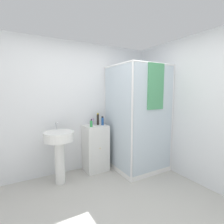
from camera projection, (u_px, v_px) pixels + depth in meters
name	position (u px, v px, depth m)	size (l,w,h in m)	color
ground_plane	(118.00, 224.00, 2.06)	(12.00, 12.00, 0.00)	#B2AFA8
wall_back	(72.00, 108.00, 3.38)	(6.40, 0.06, 2.50)	silver
wall_right	(210.00, 111.00, 2.75)	(0.06, 6.40, 2.50)	silver
shower_enclosure	(137.00, 142.00, 3.49)	(0.98, 1.01, 2.07)	white
vanity_cabinet	(96.00, 148.00, 3.46)	(0.44, 0.42, 0.90)	silver
sink	(59.00, 146.00, 2.92)	(0.49, 0.49, 1.03)	white
soap_dispenser	(91.00, 124.00, 3.26)	(0.05, 0.05, 0.15)	green
shampoo_bottle_tall_black	(98.00, 119.00, 3.46)	(0.05, 0.05, 0.23)	black
shampoo_bottle_blue	(102.00, 121.00, 3.42)	(0.05, 0.05, 0.17)	#1E4C93
lotion_bottle_white	(93.00, 121.00, 3.49)	(0.05, 0.05, 0.15)	#B299C6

